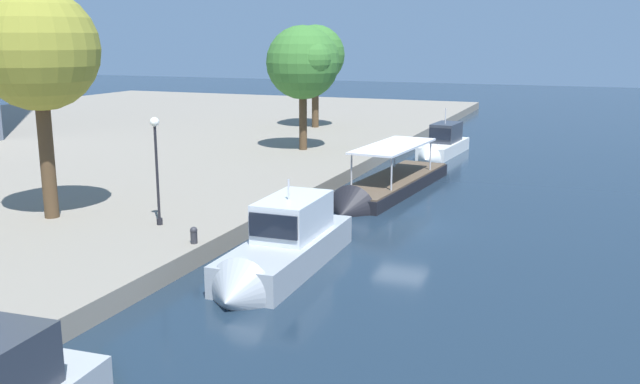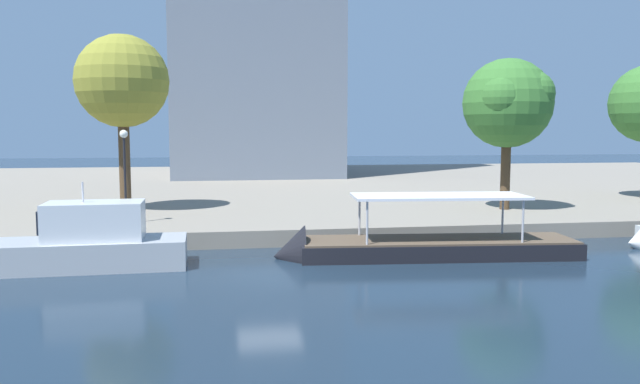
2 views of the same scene
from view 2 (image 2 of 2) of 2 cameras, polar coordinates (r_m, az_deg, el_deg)
The scene contains 8 objects.
ground_plane at distance 24.75m, azimuth -4.63°, elevation -7.70°, with size 220.00×220.00×0.00m, color #192838.
dock_promenade at distance 57.82m, azimuth -7.35°, elevation 0.38°, with size 120.00×55.00×0.85m, color gray.
motor_yacht_1 at distance 27.87m, azimuth -22.04°, elevation -4.95°, with size 9.69×2.87×4.49m.
tour_boat_2 at distance 28.73m, azimuth 8.48°, elevation -5.34°, with size 13.85×4.14×4.06m.
mooring_bollard_0 at distance 31.53m, azimuth -21.43°, elevation -2.92°, with size 0.31×0.31×0.70m.
lamp_post at distance 33.88m, azimuth -17.34°, elevation 2.37°, with size 0.42×0.42×4.87m.
tree_1 at distance 39.75m, azimuth 16.83°, elevation 7.83°, with size 5.40×5.40×9.18m.
tree_3 at distance 39.76m, azimuth -17.69°, elevation 9.72°, with size 5.49×5.49×10.50m.
Camera 2 is at (-1.92, -24.00, 5.72)m, focal length 35.19 mm.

